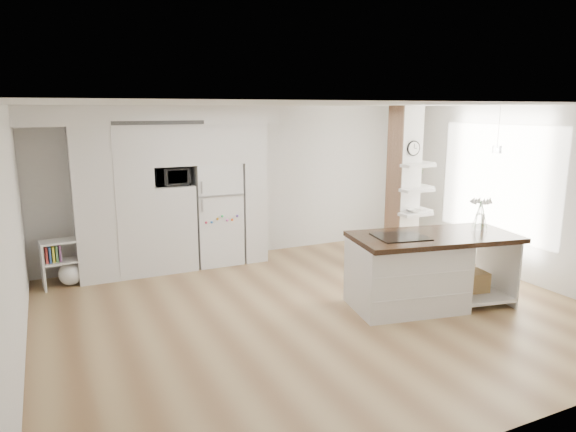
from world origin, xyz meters
name	(u,v)px	position (x,y,z in m)	size (l,w,h in m)	color
floor	(317,310)	(0.00, 0.00, 0.00)	(7.00, 6.00, 0.01)	tan
room	(318,173)	(0.00, 0.00, 1.86)	(7.04, 6.04, 2.72)	white
cabinet_wall	(161,181)	(-1.45, 2.67, 1.51)	(4.00, 0.71, 2.70)	silver
refrigerator	(216,214)	(-0.53, 2.68, 0.88)	(0.78, 0.69, 1.75)	white
column	(410,188)	(2.38, 1.13, 1.35)	(0.69, 0.90, 2.70)	silver
window	(498,181)	(3.48, 0.30, 1.50)	(2.40, 2.40, 0.00)	white
pendant_light	(418,147)	(1.70, 0.15, 2.12)	(0.12, 0.12, 0.10)	white
kitchen_island	(415,270)	(1.27, -0.44, 0.51)	(2.36, 1.43, 1.56)	silver
bookshelf	(66,266)	(-2.97, 2.50, 0.31)	(0.64, 0.41, 0.72)	silver
floor_plant_a	(447,252)	(3.00, 0.83, 0.23)	(0.25, 0.20, 0.46)	#347A30
floor_plant_b	(409,237)	(3.00, 1.85, 0.26)	(0.30, 0.30, 0.53)	#347A30
microwave	(172,176)	(-1.27, 2.62, 1.57)	(0.54, 0.37, 0.30)	#2D2D2D
shelf_plant	(416,175)	(2.63, 1.30, 1.52)	(0.27, 0.23, 0.30)	#347A30
decor_bowl	(414,211)	(2.30, 0.90, 1.00)	(0.22, 0.22, 0.05)	white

